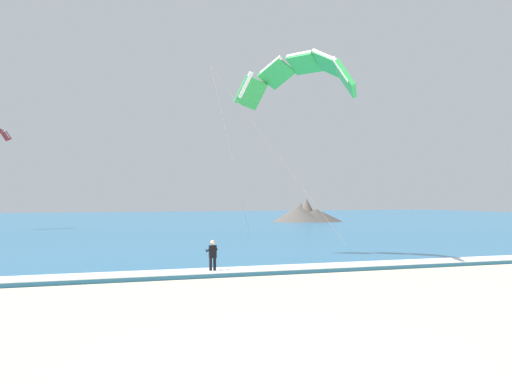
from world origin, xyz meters
TOP-DOWN VIEW (x-y plane):
  - ground_plane at (0.00, 0.00)m, footprint 200.00×200.00m
  - sea at (0.00, 72.95)m, footprint 200.00×120.00m
  - surf_foam at (0.00, 13.95)m, footprint 200.00×2.07m
  - surfboard at (1.75, 13.84)m, footprint 0.46×1.40m
  - kitesurfer at (1.75, 13.86)m, footprint 0.55×0.53m
  - kite_primary at (7.90, 17.56)m, footprint 8.27×7.28m
  - headland_right at (30.24, 65.85)m, footprint 11.31×9.44m

SIDE VIEW (x-z plane):
  - ground_plane at x=0.00m, z-range 0.00..0.00m
  - surfboard at x=1.75m, z-range -0.02..0.07m
  - sea at x=0.00m, z-range 0.00..0.20m
  - surf_foam at x=0.00m, z-range 0.20..0.24m
  - kitesurfer at x=1.75m, z-range 0.10..1.79m
  - headland_right at x=30.24m, z-range -0.52..3.09m
  - kite_primary at x=7.90m, z-range 5.37..16.22m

